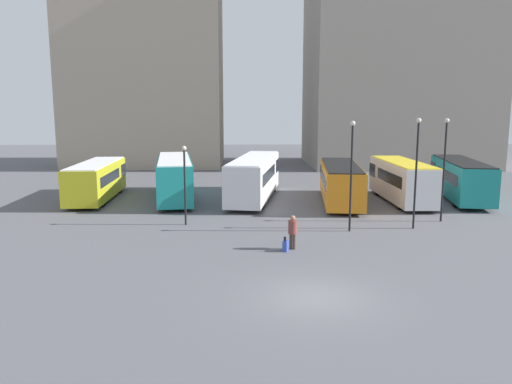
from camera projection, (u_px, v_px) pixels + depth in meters
ground_plane at (315, 298)px, 18.66m from camera, size 160.00×160.00×0.00m
building_block_left at (145, 71)px, 60.59m from camera, size 18.53×10.92×22.97m
building_block_right at (397, 34)px, 60.56m from camera, size 21.16×15.60×31.90m
bus_0 at (97, 179)px, 38.53m from camera, size 2.92×9.83×2.88m
bus_1 at (175, 177)px, 38.78m from camera, size 4.08×11.43×3.22m
bus_2 at (254, 176)px, 38.77m from camera, size 4.55×12.16×3.26m
bus_3 at (340, 182)px, 37.39m from camera, size 3.79×10.90×2.87m
bus_4 at (402, 180)px, 37.63m from camera, size 2.59×9.52×3.07m
bus_5 at (460, 178)px, 38.56m from camera, size 4.25×10.74×3.05m
traveler at (293, 229)px, 24.94m from camera, size 0.56×0.56×1.73m
suitcase at (286, 246)px, 24.71m from camera, size 0.35×0.49×0.77m
lamp_post_0 at (185, 178)px, 29.87m from camera, size 0.28×0.28×4.79m
lamp_post_1 at (416, 165)px, 28.78m from camera, size 0.28×0.28×6.45m
lamp_post_2 at (351, 168)px, 28.16m from camera, size 0.28×0.28×6.31m
lamp_post_3 at (444, 162)px, 30.66m from camera, size 0.28×0.28×6.40m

